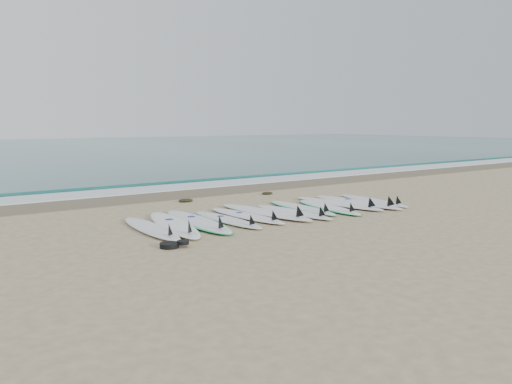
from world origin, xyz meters
TOP-DOWN VIEW (x-y plane):
  - ground at (0.00, 0.00)m, footprint 120.00×120.00m
  - ocean at (0.00, 32.50)m, footprint 120.00×55.00m
  - wet_sand_band at (0.00, 4.10)m, footprint 120.00×1.80m
  - foam_band at (0.00, 5.50)m, footprint 120.00×1.40m
  - wave_crest at (0.00, 7.00)m, footprint 120.00×1.00m
  - surfboard_0 at (-3.05, -0.05)m, footprint 0.62×2.55m
  - surfboard_1 at (-2.55, 0.00)m, footprint 1.09×2.96m
  - surfboard_2 at (-2.00, 0.06)m, footprint 0.89×2.93m
  - surfboard_3 at (-1.38, -0.14)m, footprint 0.58×2.38m
  - surfboard_4 at (-0.80, -0.03)m, footprint 0.73×2.47m
  - surfboard_5 at (-0.24, 0.06)m, footprint 0.96×2.94m
  - surfboard_6 at (0.32, -0.25)m, footprint 0.68×2.47m
  - surfboard_7 at (0.86, 0.12)m, footprint 0.69×2.46m
  - surfboard_8 at (1.43, -0.20)m, footprint 0.92×2.50m
  - surfboard_9 at (1.99, 0.00)m, footprint 0.82×2.79m
  - surfboard_10 at (2.52, -0.12)m, footprint 0.73×2.85m
  - surfboard_11 at (3.08, -0.14)m, footprint 0.74×2.49m
  - seaweed_near at (-0.87, 2.79)m, footprint 0.40×0.31m
  - seaweed_far at (1.71, 2.68)m, footprint 0.35×0.27m
  - leash_coil at (-3.29, -1.43)m, footprint 0.46×0.36m

SIDE VIEW (x-z plane):
  - ground at x=0.00m, z-range 0.00..0.00m
  - wet_sand_band at x=0.00m, z-range 0.00..0.01m
  - ocean at x=0.00m, z-range 0.00..0.03m
  - foam_band at x=0.00m, z-range 0.00..0.04m
  - seaweed_far at x=1.71m, z-range 0.00..0.07m
  - seaweed_near at x=-0.87m, z-range 0.00..0.08m
  - surfboard_8 at x=1.43m, z-range -0.11..0.20m
  - surfboard_7 at x=0.86m, z-range -0.11..0.20m
  - leash_coil at x=-3.29m, z-range -0.01..0.10m
  - wave_crest at x=0.00m, z-range 0.00..0.10m
  - surfboard_3 at x=-1.38m, z-range -0.10..0.20m
  - surfboard_6 at x=0.32m, z-range -0.10..0.21m
  - surfboard_4 at x=-0.80m, z-range -0.10..0.21m
  - surfboard_11 at x=3.08m, z-range -0.10..0.21m
  - surfboard_2 at x=-2.00m, z-range -0.13..0.24m
  - surfboard_0 at x=-3.05m, z-range -0.11..0.22m
  - surfboard_9 at x=1.99m, z-range -0.11..0.24m
  - surfboard_10 at x=2.52m, z-range -0.12..0.24m
  - surfboard_5 at x=-0.24m, z-range -0.12..0.25m
  - surfboard_1 at x=-2.55m, z-range -0.12..0.25m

